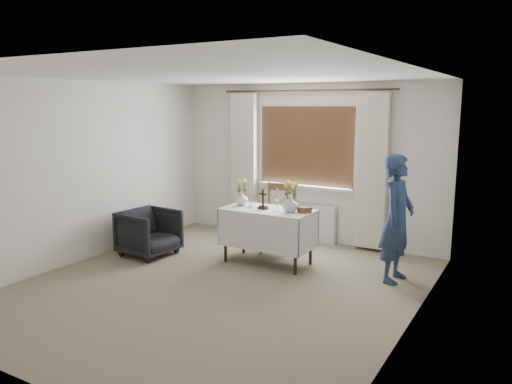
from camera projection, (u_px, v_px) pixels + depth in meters
ground at (218, 286)px, 6.03m from camera, size 5.00×5.00×0.00m
altar_table at (268, 236)px, 6.86m from camera, size 1.24×0.64×0.76m
wooden_chair at (278, 218)px, 7.41m from camera, size 0.55×0.55×1.01m
armchair at (149, 233)px, 7.24m from camera, size 0.79×0.77×0.67m
person at (397, 219)px, 6.11m from camera, size 0.42×0.60×1.58m
radiator at (303, 222)px, 8.03m from camera, size 1.10×0.10×0.60m
wooden_cross at (263, 199)px, 6.78m from camera, size 0.15×0.12×0.28m
candlestick_left at (250, 195)px, 6.86m from camera, size 0.13×0.13×0.35m
candlestick_right at (277, 200)px, 6.67m from camera, size 0.09×0.09×0.31m
flower_vase_left at (242, 199)px, 7.04m from camera, size 0.23×0.23×0.19m
flower_vase_right at (290, 204)px, 6.60m from camera, size 0.23×0.23×0.22m
wicker_basket at (305, 209)px, 6.61m from camera, size 0.22×0.22×0.08m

